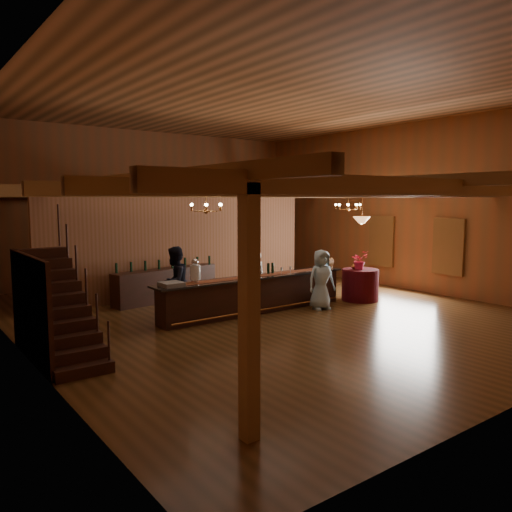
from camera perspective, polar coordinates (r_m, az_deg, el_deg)
floor at (r=13.42m, az=1.02°, el=-6.45°), size 14.00×14.00×0.00m
ceiling at (r=13.32m, az=1.07°, el=17.29°), size 14.00×14.00×0.00m
wall_back at (r=19.10m, az=-11.98°, el=5.58°), size 12.00×0.10×5.50m
wall_left at (r=10.54m, az=-25.80°, el=4.47°), size 0.10×14.00×5.50m
wall_right at (r=17.41m, az=16.93°, el=5.37°), size 0.10×14.00×5.50m
beam_grid at (r=13.49m, az=-0.28°, el=7.49°), size 11.90×13.90×0.39m
support_posts at (r=12.76m, az=2.41°, el=0.17°), size 9.20×10.20×3.20m
partition_wall at (r=15.81m, az=-8.20°, el=1.14°), size 9.00×0.18×3.10m
window_right_front at (r=16.53m, az=21.15°, el=1.00°), size 0.12×1.05×1.75m
window_right_back at (r=18.04m, az=14.16°, el=1.66°), size 0.12×1.05×1.75m
staircase at (r=10.14m, az=-21.45°, el=-5.36°), size 1.00×2.80×2.00m
backroom_boxes at (r=17.79m, az=-10.64°, el=-1.63°), size 4.10×0.60×1.10m
tasting_bar at (r=13.33m, az=-0.10°, el=-4.37°), size 5.84×0.80×0.98m
beverage_dispenser at (r=12.26m, az=-6.96°, el=-1.74°), size 0.26×0.26×0.60m
glass_rack_tray at (r=11.88m, az=-9.63°, el=-3.21°), size 0.50×0.50×0.10m
raffle_drum at (r=14.94m, az=8.25°, el=-0.72°), size 0.34×0.24×0.30m
bar_bottle_0 at (r=13.40m, az=0.10°, el=-1.59°), size 0.07×0.07×0.30m
bar_bottle_1 at (r=13.63m, az=1.41°, el=-1.45°), size 0.07×0.07×0.30m
bar_bottle_2 at (r=13.73m, az=1.91°, el=-1.40°), size 0.07×0.07×0.30m
backbar_shelf at (r=15.11m, az=-10.24°, el=-3.23°), size 3.47×1.11×0.96m
round_table at (r=15.23m, az=11.81°, el=-3.24°), size 1.08×1.08×0.94m
chandelier_left at (r=11.54m, az=-5.72°, el=5.59°), size 0.80×0.80×0.53m
chandelier_right at (r=16.16m, az=10.46°, el=5.59°), size 0.80×0.80×0.57m
pendant_lamp at (r=15.03m, az=11.98°, el=4.05°), size 0.52×0.52×0.90m
bartender at (r=14.31m, az=-0.05°, el=-2.49°), size 0.61×0.45×1.54m
staff_second at (r=12.95m, az=-9.27°, el=-2.92°), size 1.11×1.06×1.81m
guest at (r=13.76m, az=7.47°, el=-2.68°), size 0.90×0.69×1.65m
floor_plant at (r=17.52m, az=-0.62°, el=-1.25°), size 0.83×0.73×1.30m
table_flowers at (r=15.04m, az=11.74°, el=-0.47°), size 0.54×0.48×0.56m
table_vase at (r=15.12m, az=11.21°, el=-0.86°), size 0.20×0.20×0.33m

